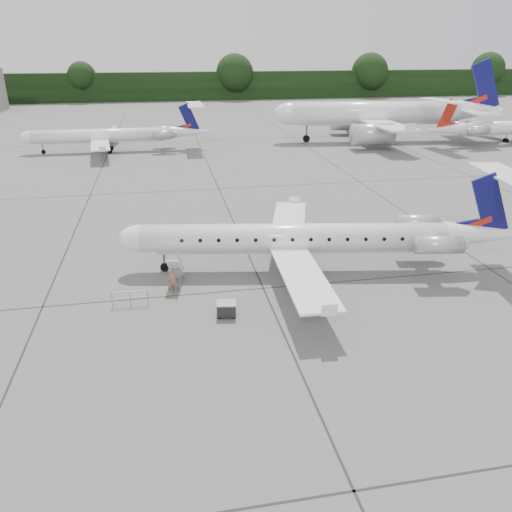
{
  "coord_description": "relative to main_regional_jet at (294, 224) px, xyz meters",
  "views": [
    {
      "loc": [
        -11.77,
        -26.91,
        15.32
      ],
      "look_at": [
        -6.1,
        3.25,
        2.3
      ],
      "focal_mm": 35.0,
      "sensor_mm": 36.0,
      "label": 1
    }
  ],
  "objects": [
    {
      "name": "bg_regional_left",
      "position": [
        -17.62,
        48.19,
        -0.07
      ],
      "size": [
        26.97,
        19.58,
        7.01
      ],
      "primitive_type": null,
      "rotation": [
        0.0,
        0.0,
        -0.01
      ],
      "color": "white",
      "rests_on": "ground"
    },
    {
      "name": "baggage_cart",
      "position": [
        -5.65,
        -5.82,
        -3.08
      ],
      "size": [
        1.26,
        1.08,
        0.98
      ],
      "primitive_type": null,
      "rotation": [
        0.0,
        0.0,
        -0.16
      ],
      "color": "black",
      "rests_on": "ground"
    },
    {
      "name": "treeline",
      "position": [
        2.95,
        124.52,
        0.43
      ],
      "size": [
        260.0,
        4.0,
        8.0
      ],
      "primitive_type": "cube",
      "color": "black",
      "rests_on": "ground"
    },
    {
      "name": "main_regional_jet",
      "position": [
        0.0,
        0.0,
        0.0
      ],
      "size": [
        30.78,
        24.37,
        7.14
      ],
      "primitive_type": null,
      "rotation": [
        0.0,
        0.0,
        -0.16
      ],
      "color": "white",
      "rests_on": "ground"
    },
    {
      "name": "safety_railing",
      "position": [
        -11.48,
        -3.41,
        -3.07
      ],
      "size": [
        2.2,
        0.08,
        1.0
      ],
      "primitive_type": null,
      "rotation": [
        0.0,
        0.0,
        -0.0
      ],
      "color": "gray",
      "rests_on": "ground"
    },
    {
      "name": "airstair",
      "position": [
        -8.51,
        -0.76,
        -2.45
      ],
      "size": [
        1.2,
        2.32,
        2.24
      ],
      "primitive_type": null,
      "rotation": [
        0.0,
        0.0,
        -0.16
      ],
      "color": "white",
      "rests_on": "ground"
    },
    {
      "name": "passenger",
      "position": [
        -8.71,
        -2.0,
        -2.68
      ],
      "size": [
        0.74,
        0.57,
        1.79
      ],
      "primitive_type": "imported",
      "rotation": [
        0.0,
        0.0,
        -0.24
      ],
      "color": "#885C4A",
      "rests_on": "ground"
    },
    {
      "name": "bg_narrowbody",
      "position": [
        26.98,
        49.34,
        3.0
      ],
      "size": [
        39.26,
        30.18,
        13.15
      ],
      "primitive_type": null,
      "rotation": [
        0.0,
        0.0,
        -0.11
      ],
      "color": "white",
      "rests_on": "ground"
    },
    {
      "name": "ground",
      "position": [
        2.95,
        -5.48,
        -3.57
      ],
      "size": [
        320.0,
        320.0,
        0.0
      ],
      "primitive_type": "plane",
      "color": "#626260",
      "rests_on": "ground"
    }
  ]
}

